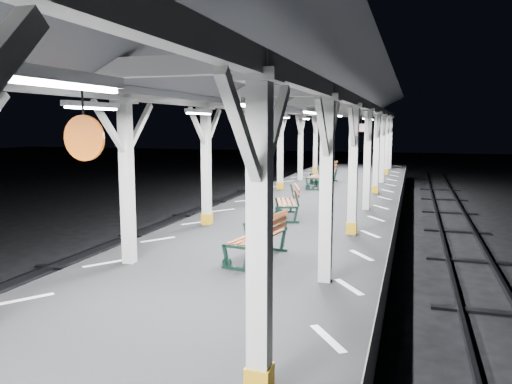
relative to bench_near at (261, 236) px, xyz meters
The scene contains 11 objects.
ground 1.89m from the bench_near, 116.24° to the left, with size 120.00×120.00×0.00m, color black.
platform 1.52m from the bench_near, 116.24° to the left, with size 6.00×50.00×1.00m, color black.
hazard_stripes_left 3.16m from the bench_near, 161.00° to the left, with size 1.00×48.00×0.01m, color silver.
hazard_stripes_right 2.26m from the bench_near, 27.54° to the left, with size 1.00×48.00×0.01m, color silver.
track_left 5.78m from the bench_near, 169.53° to the left, with size 2.20×60.00×0.16m.
track_right 4.83m from the bench_near, 12.73° to the left, with size 2.20×60.00×0.16m.
canopy 3.24m from the bench_near, 116.54° to the left, with size 5.40×49.00×4.65m.
bench_near is the anchor object (origin of this frame).
bench_mid 4.85m from the bench_near, 96.64° to the left, with size 1.15×1.88×0.96m.
bench_far 12.28m from the bench_near, 94.71° to the left, with size 0.73×1.88×1.01m.
bench_extra 14.17m from the bench_near, 94.21° to the left, with size 1.08×2.01×1.03m.
Camera 1 is at (3.43, -10.64, 3.80)m, focal length 35.00 mm.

